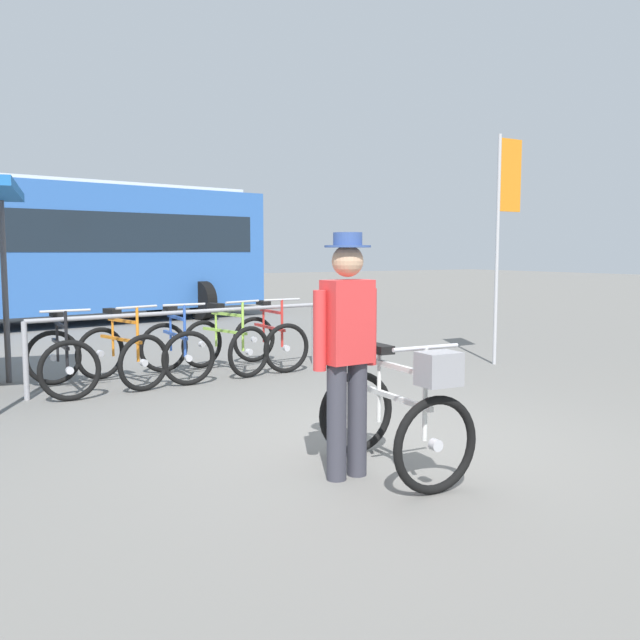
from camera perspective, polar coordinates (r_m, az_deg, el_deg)
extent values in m
plane|color=slate|center=(5.80, 3.63, -10.22)|extent=(80.00, 80.00, 0.00)
cylinder|color=#99999E|center=(7.97, -23.37, -3.16)|extent=(0.06, 0.06, 0.85)
cylinder|color=#99999E|center=(9.62, -0.51, -1.23)|extent=(0.06, 0.06, 0.85)
cylinder|color=#99999E|center=(8.58, -10.90, 0.67)|extent=(3.84, 0.41, 0.05)
torus|color=black|center=(8.76, -21.38, -2.95)|extent=(0.66, 0.09, 0.66)
cylinder|color=#B7B7BC|center=(8.76, -21.38, -2.95)|extent=(0.08, 0.06, 0.08)
torus|color=black|center=(7.77, -20.17, -3.98)|extent=(0.66, 0.09, 0.66)
cylinder|color=#B7B7BC|center=(7.77, -20.17, -3.98)|extent=(0.08, 0.06, 0.08)
cube|color=black|center=(8.23, -20.86, -1.88)|extent=(0.06, 0.92, 0.04)
cube|color=black|center=(8.16, -20.86, -0.36)|extent=(0.05, 0.61, 0.04)
cylinder|color=black|center=(8.41, -21.09, -1.40)|extent=(0.03, 0.03, 0.55)
cube|color=black|center=(8.38, -21.16, 0.47)|extent=(0.12, 0.24, 0.06)
cylinder|color=black|center=(7.84, -20.41, -1.57)|extent=(0.03, 0.03, 0.63)
cylinder|color=#B7B7BC|center=(7.81, -20.49, 0.72)|extent=(0.52, 0.04, 0.03)
torus|color=black|center=(8.93, -17.87, -2.67)|extent=(0.66, 0.24, 0.66)
cylinder|color=#B7B7BC|center=(8.93, -17.87, -2.67)|extent=(0.09, 0.08, 0.08)
torus|color=black|center=(8.05, -14.48, -3.48)|extent=(0.66, 0.24, 0.66)
cylinder|color=#B7B7BC|center=(8.05, -14.48, -3.48)|extent=(0.09, 0.08, 0.08)
cube|color=orange|center=(8.45, -16.31, -1.55)|extent=(0.25, 0.90, 0.04)
cube|color=orange|center=(8.39, -16.18, -0.05)|extent=(0.18, 0.60, 0.04)
cylinder|color=orange|center=(8.61, -16.91, -1.10)|extent=(0.03, 0.03, 0.55)
cube|color=black|center=(8.58, -16.97, 0.72)|extent=(0.17, 0.26, 0.06)
cylinder|color=orange|center=(8.11, -14.99, -1.17)|extent=(0.03, 0.03, 0.63)
cylinder|color=#B7B7BC|center=(8.08, -15.04, 1.05)|extent=(0.51, 0.15, 0.03)
torus|color=black|center=(9.24, -12.92, -2.26)|extent=(0.66, 0.11, 0.66)
cylinder|color=#B7B7BC|center=(9.24, -12.92, -2.26)|extent=(0.08, 0.07, 0.08)
torus|color=black|center=(8.27, -10.92, -3.15)|extent=(0.66, 0.11, 0.66)
cylinder|color=#B7B7BC|center=(8.27, -10.92, -3.15)|extent=(0.08, 0.07, 0.08)
cube|color=#2D56B7|center=(8.72, -12.01, -1.22)|extent=(0.07, 0.92, 0.04)
cube|color=#2D56B7|center=(8.65, -11.94, 0.22)|extent=(0.06, 0.61, 0.04)
cylinder|color=#2D56B7|center=(8.89, -12.37, -0.77)|extent=(0.03, 0.03, 0.55)
cube|color=black|center=(8.86, -12.40, 0.99)|extent=(0.13, 0.24, 0.06)
cylinder|color=#2D56B7|center=(8.35, -11.22, -0.89)|extent=(0.03, 0.03, 0.63)
cylinder|color=#B7B7BC|center=(8.32, -11.27, 1.26)|extent=(0.52, 0.05, 0.03)
torus|color=black|center=(9.48, -9.82, -2.00)|extent=(0.66, 0.23, 0.66)
cylinder|color=#B7B7BC|center=(9.48, -9.82, -2.00)|extent=(0.09, 0.08, 0.08)
torus|color=black|center=(8.67, -5.94, -2.67)|extent=(0.66, 0.23, 0.66)
cylinder|color=#B7B7BC|center=(8.67, -5.94, -2.67)|extent=(0.09, 0.08, 0.08)
cube|color=#9ED14C|center=(9.04, -7.98, -0.91)|extent=(0.24, 0.90, 0.04)
cube|color=#9ED14C|center=(8.98, -7.81, 0.49)|extent=(0.17, 0.60, 0.04)
cylinder|color=#9ED14C|center=(9.18, -8.68, -0.50)|extent=(0.03, 0.03, 0.55)
cube|color=black|center=(9.15, -8.70, 1.21)|extent=(0.17, 0.26, 0.06)
cylinder|color=#9ED14C|center=(8.72, -6.46, -0.54)|extent=(0.03, 0.03, 0.63)
cylinder|color=#B7B7BC|center=(8.69, -6.49, 1.53)|extent=(0.51, 0.15, 0.03)
torus|color=black|center=(9.88, -5.53, -1.63)|extent=(0.66, 0.10, 0.66)
cylinder|color=#B7B7BC|center=(9.88, -5.53, -1.63)|extent=(0.08, 0.07, 0.08)
torus|color=black|center=(8.97, -2.83, -2.36)|extent=(0.66, 0.10, 0.66)
cylinder|color=#B7B7BC|center=(8.97, -2.83, -2.36)|extent=(0.08, 0.07, 0.08)
cube|color=red|center=(9.40, -4.25, -0.62)|extent=(0.06, 0.92, 0.04)
cube|color=red|center=(9.33, -4.13, 0.73)|extent=(0.05, 0.61, 0.04)
cylinder|color=red|center=(9.56, -4.73, -0.21)|extent=(0.03, 0.03, 0.55)
cube|color=black|center=(9.53, -4.75, 1.43)|extent=(0.13, 0.24, 0.06)
cylinder|color=red|center=(9.04, -3.19, -0.29)|extent=(0.03, 0.03, 0.63)
cylinder|color=#B7B7BC|center=(9.01, -3.20, 1.71)|extent=(0.52, 0.04, 0.03)
torus|color=black|center=(5.44, 3.05, -7.72)|extent=(0.66, 0.11, 0.66)
cylinder|color=#B7B7BC|center=(5.44, 3.05, -7.72)|extent=(0.08, 0.07, 0.08)
torus|color=black|center=(4.62, 9.63, -10.25)|extent=(0.66, 0.11, 0.66)
cylinder|color=#B7B7BC|center=(4.62, 9.63, -10.25)|extent=(0.08, 0.07, 0.08)
cube|color=silver|center=(4.97, 6.09, -6.38)|extent=(0.10, 0.92, 0.04)
cube|color=silver|center=(4.88, 6.44, -3.91)|extent=(0.08, 0.61, 0.04)
cylinder|color=silver|center=(5.11, 4.95, -5.46)|extent=(0.03, 0.03, 0.55)
cube|color=black|center=(5.06, 4.97, -2.41)|extent=(0.14, 0.25, 0.06)
cylinder|color=silver|center=(4.64, 8.77, -6.15)|extent=(0.03, 0.03, 0.63)
cylinder|color=#B7B7BC|center=(4.58, 8.83, -2.30)|extent=(0.52, 0.07, 0.03)
cube|color=gray|center=(4.49, 9.89, -4.03)|extent=(0.27, 0.22, 0.22)
cylinder|color=#383842|center=(4.81, 1.40, -8.53)|extent=(0.14, 0.14, 0.82)
cylinder|color=#383842|center=(4.91, 3.11, -8.23)|extent=(0.14, 0.14, 0.82)
cube|color=red|center=(4.74, 2.30, -0.14)|extent=(0.35, 0.22, 0.58)
cylinder|color=red|center=(4.63, -0.03, -0.90)|extent=(0.09, 0.09, 0.55)
cylinder|color=red|center=(4.89, 4.22, -0.55)|extent=(0.09, 0.09, 0.55)
sphere|color=tan|center=(4.71, 2.32, 4.94)|extent=(0.22, 0.22, 0.22)
cylinder|color=#334C8C|center=(4.71, 2.32, 6.16)|extent=(0.32, 0.32, 0.02)
cylinder|color=#334C8C|center=(4.71, 2.33, 6.77)|extent=(0.20, 0.20, 0.09)
cube|color=#3366B7|center=(15.89, -22.39, 5.53)|extent=(10.26, 3.95, 2.70)
cube|color=#19232D|center=(15.89, -22.43, 6.79)|extent=(9.47, 3.85, 0.84)
cube|color=silver|center=(15.95, -22.58, 10.52)|extent=(9.23, 3.56, 0.08)
cylinder|color=black|center=(16.12, -9.77, 1.61)|extent=(0.38, 0.93, 0.90)
cylinder|color=black|center=(18.32, -13.74, 2.01)|extent=(0.38, 0.93, 0.90)
cylinder|color=#4C4C51|center=(9.08, -24.80, 2.10)|extent=(0.07, 0.07, 2.20)
cylinder|color=#B2B2B7|center=(9.89, 14.56, 5.60)|extent=(0.05, 0.05, 3.20)
cube|color=orange|center=(10.10, 15.60, 11.54)|extent=(0.40, 0.03, 1.00)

